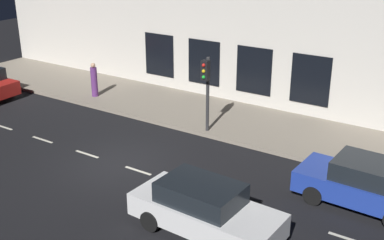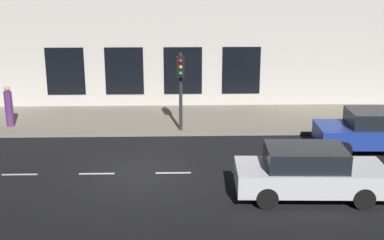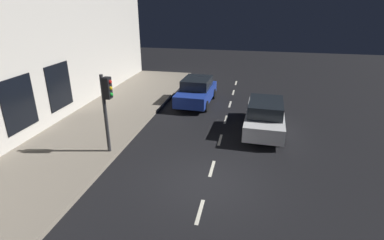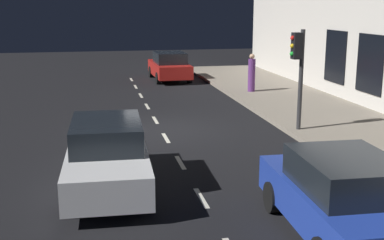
# 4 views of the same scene
# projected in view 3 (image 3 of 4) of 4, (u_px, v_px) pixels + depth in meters

# --- Properties ---
(ground_plane) EXTENTS (60.00, 60.00, 0.00)m
(ground_plane) POSITION_uv_depth(u_px,v_px,m) (208.00, 183.00, 10.72)
(ground_plane) COLOR black
(sidewalk) EXTENTS (4.50, 32.00, 0.15)m
(sidewalk) POSITION_uv_depth(u_px,v_px,m) (52.00, 163.00, 11.87)
(sidewalk) COLOR gray
(sidewalk) RESTS_ON ground
(lane_centre_line) EXTENTS (0.12, 27.20, 0.01)m
(lane_centre_line) POSITION_uv_depth(u_px,v_px,m) (212.00, 168.00, 11.62)
(lane_centre_line) COLOR beige
(lane_centre_line) RESTS_ON ground
(traffic_light) EXTENTS (0.49, 0.32, 3.26)m
(traffic_light) POSITION_uv_depth(u_px,v_px,m) (107.00, 100.00, 11.81)
(traffic_light) COLOR #2D2D30
(traffic_light) RESTS_ON sidewalk
(parked_car_0) EXTENTS (2.03, 4.56, 1.58)m
(parked_car_0) POSITION_uv_depth(u_px,v_px,m) (265.00, 116.00, 14.69)
(parked_car_0) COLOR silver
(parked_car_0) RESTS_ON ground
(parked_car_1) EXTENTS (2.06, 4.16, 1.58)m
(parked_car_1) POSITION_uv_depth(u_px,v_px,m) (196.00, 91.00, 18.59)
(parked_car_1) COLOR #1E389E
(parked_car_1) RESTS_ON ground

